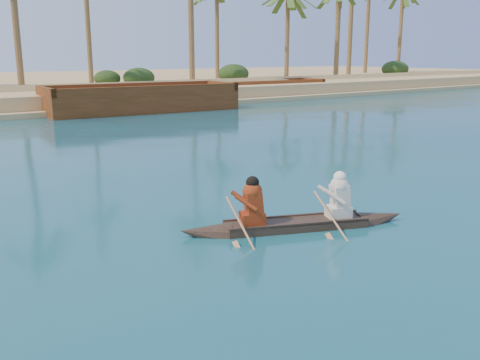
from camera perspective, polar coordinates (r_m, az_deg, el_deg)
ground at (r=21.03m, az=14.72°, el=1.91°), size 160.00×160.00×0.00m
sandy_embankment at (r=61.94m, az=-21.77°, el=9.18°), size 150.00×51.00×1.50m
palm_grove at (r=50.62m, az=-18.78°, el=17.18°), size 110.00×14.00×16.00m
shrub_cluster at (r=47.25m, az=-16.81°, el=9.37°), size 100.00×6.00×2.40m
canoe at (r=12.58m, az=6.01°, el=-3.90°), size 5.36×2.78×1.51m
barge_mid at (r=38.96m, az=-10.44°, el=8.37°), size 13.71×5.53×2.23m
barge_right at (r=51.59m, az=2.88°, el=9.60°), size 11.52×4.56×1.88m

